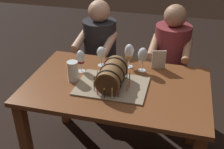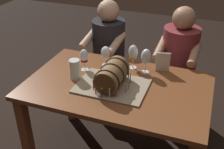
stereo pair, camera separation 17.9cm
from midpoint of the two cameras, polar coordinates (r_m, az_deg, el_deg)
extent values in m
cube|color=brown|center=(2.09, -1.47, -2.41)|extent=(1.33, 0.83, 0.03)
cube|color=brown|center=(2.28, -19.16, -12.88)|extent=(0.07, 0.07, 0.72)
cube|color=brown|center=(2.76, -11.54, -3.40)|extent=(0.07, 0.07, 0.72)
cube|color=brown|center=(2.54, 14.36, -7.17)|extent=(0.07, 0.07, 0.72)
cube|color=gray|center=(2.05, -2.50, -2.34)|extent=(0.50, 0.37, 0.01)
cylinder|color=brown|center=(2.00, -2.56, -0.14)|extent=(0.17, 0.29, 0.17)
cylinder|color=#46301B|center=(1.88, -3.85, -2.31)|extent=(0.15, 0.00, 0.15)
cylinder|color=#46301B|center=(2.12, -1.41, 1.79)|extent=(0.15, 0.00, 0.15)
torus|color=black|center=(1.92, -3.40, -1.56)|extent=(0.19, 0.01, 0.19)
torus|color=black|center=(2.00, -2.56, -0.14)|extent=(0.19, 0.01, 0.19)
torus|color=black|center=(2.08, -1.78, 1.18)|extent=(0.19, 0.01, 0.19)
cylinder|color=#D64C47|center=(2.00, 0.90, -2.13)|extent=(0.01, 0.01, 0.05)
sphere|color=#F9C64C|center=(1.98, 0.91, -1.32)|extent=(0.01, 0.01, 0.01)
cylinder|color=black|center=(2.07, 1.07, -0.72)|extent=(0.01, 0.01, 0.07)
sphere|color=#F9C64C|center=(2.05, 1.08, 0.21)|extent=(0.01, 0.01, 0.01)
cylinder|color=black|center=(2.11, 0.63, 0.03)|extent=(0.01, 0.01, 0.07)
sphere|color=#F9C64C|center=(2.09, 0.64, 0.95)|extent=(0.01, 0.01, 0.01)
cylinder|color=#D64C47|center=(2.15, -0.40, 0.61)|extent=(0.01, 0.01, 0.06)
sphere|color=#F9C64C|center=(2.14, -0.40, 1.49)|extent=(0.01, 0.01, 0.01)
cylinder|color=#EAD666|center=(2.17, -1.61, 0.87)|extent=(0.01, 0.01, 0.07)
sphere|color=#F9C64C|center=(2.15, -1.62, 1.77)|extent=(0.01, 0.01, 0.01)
cylinder|color=silver|center=(2.17, -2.67, 0.74)|extent=(0.01, 0.01, 0.06)
sphere|color=#F9C64C|center=(2.15, -2.69, 1.56)|extent=(0.01, 0.01, 0.01)
cylinder|color=#D64C47|center=(2.15, -4.09, 0.31)|extent=(0.01, 0.01, 0.06)
sphere|color=#F9C64C|center=(2.13, -4.12, 1.10)|extent=(0.01, 0.01, 0.01)
cylinder|color=silver|center=(2.10, -5.32, -0.27)|extent=(0.01, 0.01, 0.07)
sphere|color=#F9C64C|center=(2.08, -5.37, 0.70)|extent=(0.01, 0.01, 0.01)
cylinder|color=black|center=(2.04, -6.11, -1.33)|extent=(0.01, 0.01, 0.07)
sphere|color=#F9C64C|center=(2.02, -6.18, -0.35)|extent=(0.01, 0.01, 0.01)
cylinder|color=black|center=(1.98, -6.20, -2.39)|extent=(0.01, 0.01, 0.07)
sphere|color=#F9C64C|center=(1.95, -6.27, -1.37)|extent=(0.01, 0.01, 0.01)
cylinder|color=#D64C47|center=(1.93, -5.64, -3.35)|extent=(0.01, 0.01, 0.06)
sphere|color=#F9C64C|center=(1.91, -5.70, -2.41)|extent=(0.01, 0.01, 0.01)
cylinder|color=black|center=(1.89, -4.27, -3.97)|extent=(0.01, 0.01, 0.06)
sphere|color=#F9C64C|center=(1.87, -4.31, -3.01)|extent=(0.01, 0.01, 0.01)
cylinder|color=silver|center=(1.89, -2.69, -3.96)|extent=(0.01, 0.01, 0.07)
sphere|color=#F9C64C|center=(1.86, -2.72, -2.90)|extent=(0.01, 0.01, 0.01)
cylinder|color=#D64C47|center=(1.90, -1.29, -3.70)|extent=(0.01, 0.01, 0.07)
sphere|color=#F9C64C|center=(1.88, -1.30, -2.72)|extent=(0.01, 0.01, 0.01)
cylinder|color=#D64C47|center=(1.96, 0.43, -2.73)|extent=(0.01, 0.01, 0.06)
sphere|color=#F9C64C|center=(1.94, 0.43, -1.87)|extent=(0.01, 0.01, 0.01)
cylinder|color=white|center=(2.25, 3.77, 0.77)|extent=(0.06, 0.06, 0.00)
cylinder|color=white|center=(2.23, 3.80, 1.65)|extent=(0.01, 0.01, 0.08)
ellipsoid|color=white|center=(2.19, 3.89, 3.90)|extent=(0.08, 0.08, 0.12)
cylinder|color=white|center=(2.31, 1.18, 1.55)|extent=(0.06, 0.06, 0.00)
cylinder|color=white|center=(2.29, 1.19, 2.45)|extent=(0.01, 0.01, 0.08)
ellipsoid|color=white|center=(2.24, 1.22, 4.67)|extent=(0.07, 0.07, 0.12)
cylinder|color=#C6842D|center=(2.26, 1.21, 3.93)|extent=(0.06, 0.06, 0.04)
cylinder|color=white|center=(2.33, -4.28, 1.81)|extent=(0.06, 0.06, 0.00)
cylinder|color=white|center=(2.31, -4.31, 2.63)|extent=(0.01, 0.01, 0.07)
ellipsoid|color=white|center=(2.28, -4.39, 4.44)|extent=(0.07, 0.07, 0.09)
cylinder|color=beige|center=(2.29, -4.36, 3.76)|extent=(0.06, 0.06, 0.02)
cylinder|color=white|center=(2.26, -8.41, 0.64)|extent=(0.06, 0.06, 0.00)
cylinder|color=white|center=(2.25, -8.48, 1.45)|extent=(0.01, 0.01, 0.07)
ellipsoid|color=white|center=(2.21, -8.65, 3.45)|extent=(0.07, 0.07, 0.11)
cylinder|color=maroon|center=(2.22, -8.59, 2.73)|extent=(0.05, 0.05, 0.04)
cylinder|color=white|center=(2.12, -10.27, 0.59)|extent=(0.08, 0.08, 0.15)
cylinder|color=#C6842D|center=(2.13, -10.21, -0.03)|extent=(0.07, 0.07, 0.10)
cylinder|color=white|center=(2.10, -10.35, 1.31)|extent=(0.07, 0.07, 0.01)
cube|color=silver|center=(2.26, 7.17, 2.90)|extent=(0.11, 0.05, 0.16)
cube|color=black|center=(3.02, -3.93, -2.67)|extent=(0.34, 0.32, 0.45)
cylinder|color=#232328|center=(2.79, -4.27, 5.70)|extent=(0.34, 0.34, 0.51)
sphere|color=tan|center=(2.66, -4.55, 12.56)|extent=(0.20, 0.20, 0.20)
cylinder|color=tan|center=(2.58, -2.56, 6.24)|extent=(0.09, 0.31, 0.14)
cylinder|color=tan|center=(2.69, -8.27, 6.96)|extent=(0.09, 0.31, 0.14)
cube|color=#4C1B1E|center=(2.90, 9.09, -4.48)|extent=(0.34, 0.32, 0.45)
cylinder|color=maroon|center=(2.66, 9.93, 4.25)|extent=(0.34, 0.34, 0.53)
sphere|color=#A87A5B|center=(2.53, 10.63, 11.48)|extent=(0.20, 0.20, 0.20)
cylinder|color=#A87A5B|center=(2.48, 12.94, 4.75)|extent=(0.09, 0.31, 0.14)
cylinder|color=#A87A5B|center=(2.51, 6.40, 5.70)|extent=(0.09, 0.31, 0.14)
camera|label=1|loc=(0.09, -92.56, -1.48)|focal=45.48mm
camera|label=2|loc=(0.09, 87.44, 1.48)|focal=45.48mm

